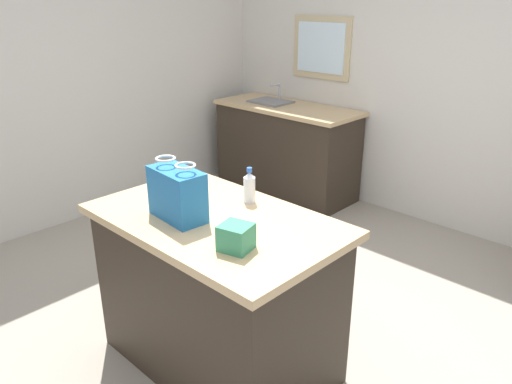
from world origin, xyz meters
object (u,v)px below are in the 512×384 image
object	(u,v)px
kitchen_island	(218,293)
small_box	(236,237)
shopping_bag	(177,194)
bottle	(249,187)

from	to	relation	value
kitchen_island	small_box	bearing A→B (deg)	-26.98
kitchen_island	shopping_bag	world-z (taller)	shopping_bag
bottle	small_box	bearing A→B (deg)	-51.88
kitchen_island	bottle	xyz separation A→B (m)	(-0.01, 0.26, 0.54)
shopping_bag	small_box	distance (m)	0.46
kitchen_island	small_box	size ratio (longest dim) A/B	9.70
kitchen_island	bottle	bearing A→B (deg)	92.63
small_box	shopping_bag	bearing A→B (deg)	176.16
kitchen_island	shopping_bag	distance (m)	0.61
small_box	bottle	distance (m)	0.54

